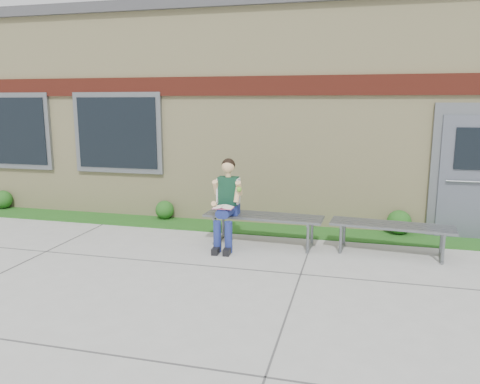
# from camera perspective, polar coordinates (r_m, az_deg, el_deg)

# --- Properties ---
(ground) EXTENTS (80.00, 80.00, 0.00)m
(ground) POSITION_cam_1_polar(r_m,az_deg,el_deg) (6.26, -2.46, -10.80)
(ground) COLOR #9E9E99
(ground) RESTS_ON ground
(grass_strip) EXTENTS (16.00, 0.80, 0.02)m
(grass_strip) POSITION_cam_1_polar(r_m,az_deg,el_deg) (8.65, 2.48, -4.52)
(grass_strip) COLOR #144D17
(grass_strip) RESTS_ON ground
(school_building) EXTENTS (16.20, 6.22, 4.20)m
(school_building) POSITION_cam_1_polar(r_m,az_deg,el_deg) (11.67, 6.00, 9.86)
(school_building) COLOR beige
(school_building) RESTS_ON ground
(bench_left) EXTENTS (1.95, 0.63, 0.50)m
(bench_left) POSITION_cam_1_polar(r_m,az_deg,el_deg) (7.66, 2.86, -3.66)
(bench_left) COLOR slate
(bench_left) RESTS_ON ground
(bench_right) EXTENTS (1.87, 0.68, 0.48)m
(bench_right) POSITION_cam_1_polar(r_m,az_deg,el_deg) (7.55, 17.96, -4.56)
(bench_right) COLOR slate
(bench_right) RESTS_ON ground
(girl) EXTENTS (0.51, 0.83, 1.42)m
(girl) POSITION_cam_1_polar(r_m,az_deg,el_deg) (7.50, -1.63, -1.10)
(girl) COLOR navy
(girl) RESTS_ON ground
(shrub_west) EXTENTS (0.39, 0.39, 0.39)m
(shrub_west) POSITION_cam_1_polar(r_m,az_deg,el_deg) (11.44, -26.93, -0.81)
(shrub_west) COLOR #144D17
(shrub_west) RESTS_ON grass_strip
(shrub_mid) EXTENTS (0.36, 0.36, 0.36)m
(shrub_mid) POSITION_cam_1_polar(r_m,az_deg,el_deg) (9.42, -9.17, -2.15)
(shrub_mid) COLOR #144D17
(shrub_mid) RESTS_ON grass_strip
(shrub_east) EXTENTS (0.42, 0.42, 0.42)m
(shrub_east) POSITION_cam_1_polar(r_m,az_deg,el_deg) (8.70, 18.82, -3.50)
(shrub_east) COLOR #144D17
(shrub_east) RESTS_ON grass_strip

